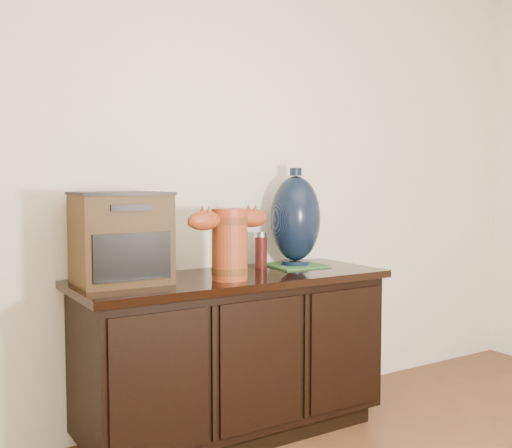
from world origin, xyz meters
TOP-DOWN VIEW (x-y plane):
  - sideboard at (0.00, 2.23)m, footprint 1.46×0.56m
  - terracotta_vessel at (-0.08, 2.11)m, footprint 0.44×0.19m
  - tv_radio at (-0.51, 2.28)m, footprint 0.39×0.32m
  - green_mat at (0.42, 2.31)m, footprint 0.28×0.28m
  - lamp_base at (0.42, 2.31)m, footprint 0.26×0.26m
  - spray_can at (0.24, 2.36)m, footprint 0.06×0.06m

SIDE VIEW (x-z plane):
  - sideboard at x=0.00m, z-range 0.01..0.76m
  - green_mat at x=0.42m, z-range 0.76..0.76m
  - spray_can at x=0.24m, z-range 0.75..0.93m
  - terracotta_vessel at x=-0.08m, z-range 0.78..1.09m
  - tv_radio at x=-0.51m, z-range 0.75..1.14m
  - lamp_base at x=0.42m, z-range 0.75..1.24m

